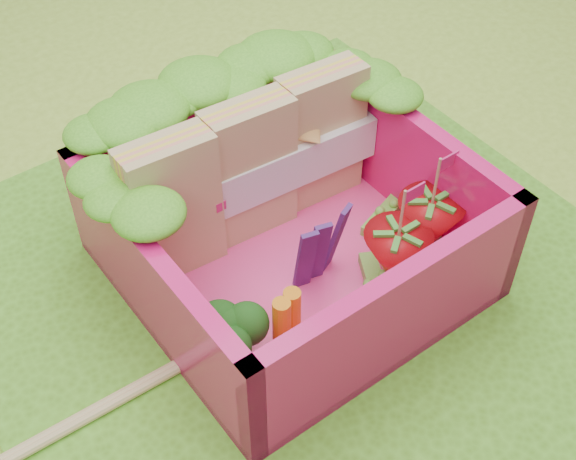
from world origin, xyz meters
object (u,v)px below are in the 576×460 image
(sandwich_stack, at_px, (251,170))
(strawberry_left, at_px, (396,258))
(chopsticks, at_px, (93,413))
(strawberry_right, at_px, (428,226))
(bento_box, at_px, (290,225))
(broccoli, at_px, (231,340))

(sandwich_stack, relative_size, strawberry_left, 2.29)
(chopsticks, bearing_deg, strawberry_right, -5.75)
(bento_box, distance_m, sandwich_stack, 0.29)
(strawberry_left, height_order, strawberry_right, strawberry_right)
(strawberry_left, xyz_separation_m, strawberry_right, (0.23, 0.05, 0.00))
(chopsticks, bearing_deg, bento_box, 7.80)
(strawberry_left, bearing_deg, sandwich_stack, 113.54)
(bento_box, bearing_deg, sandwich_stack, 88.98)
(sandwich_stack, height_order, strawberry_right, sandwich_stack)
(broccoli, distance_m, strawberry_left, 0.76)
(bento_box, relative_size, broccoli, 3.81)
(strawberry_right, distance_m, chopsticks, 1.52)
(bento_box, bearing_deg, strawberry_right, -29.90)
(sandwich_stack, xyz_separation_m, strawberry_left, (0.27, -0.62, -0.17))
(sandwich_stack, relative_size, chopsticks, 0.52)
(chopsticks, bearing_deg, broccoli, -17.00)
(sandwich_stack, relative_size, strawberry_right, 2.28)
(chopsticks, bearing_deg, strawberry_left, -9.00)
(broccoli, xyz_separation_m, strawberry_right, (0.99, 0.01, -0.03))
(strawberry_left, xyz_separation_m, chopsticks, (-1.27, 0.20, -0.17))
(bento_box, relative_size, strawberry_left, 2.52)
(sandwich_stack, xyz_separation_m, strawberry_right, (0.50, -0.57, -0.17))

